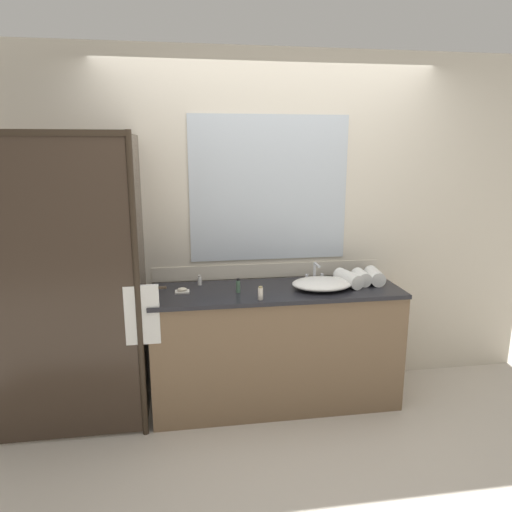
{
  "coord_description": "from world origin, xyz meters",
  "views": [
    {
      "loc": [
        -0.64,
        -3.17,
        1.89
      ],
      "look_at": [
        -0.15,
        0.0,
        1.15
      ],
      "focal_mm": 32.74,
      "sensor_mm": 36.0,
      "label": 1
    }
  ],
  "objects_px": {
    "sink_basin": "(322,284)",
    "faucet": "(315,275)",
    "soap_dish": "(182,291)",
    "rolled_towel_near_edge": "(375,276)",
    "amenity_bottle_shampoo": "(238,286)",
    "rolled_towel_middle": "(361,277)",
    "amenity_bottle_lotion": "(261,293)",
    "amenity_bottle_conditioner": "(200,280)",
    "rolled_towel_far_edge": "(348,279)"
  },
  "relations": [
    {
      "from": "sink_basin",
      "to": "faucet",
      "type": "height_order",
      "value": "faucet"
    },
    {
      "from": "faucet",
      "to": "soap_dish",
      "type": "bearing_deg",
      "value": -172.88
    },
    {
      "from": "soap_dish",
      "to": "rolled_towel_near_edge",
      "type": "xyz_separation_m",
      "value": [
        1.43,
        0.02,
        0.04
      ]
    },
    {
      "from": "sink_basin",
      "to": "faucet",
      "type": "distance_m",
      "value": 0.19
    },
    {
      "from": "amenity_bottle_shampoo",
      "to": "rolled_towel_middle",
      "type": "xyz_separation_m",
      "value": [
        0.93,
        0.07,
        0.0
      ]
    },
    {
      "from": "soap_dish",
      "to": "amenity_bottle_lotion",
      "type": "height_order",
      "value": "amenity_bottle_lotion"
    },
    {
      "from": "soap_dish",
      "to": "rolled_towel_middle",
      "type": "xyz_separation_m",
      "value": [
        1.32,
        0.01,
        0.04
      ]
    },
    {
      "from": "amenity_bottle_conditioner",
      "to": "soap_dish",
      "type": "bearing_deg",
      "value": -127.38
    },
    {
      "from": "rolled_towel_near_edge",
      "to": "sink_basin",
      "type": "bearing_deg",
      "value": -169.43
    },
    {
      "from": "soap_dish",
      "to": "amenity_bottle_conditioner",
      "type": "xyz_separation_m",
      "value": [
        0.13,
        0.17,
        0.02
      ]
    },
    {
      "from": "sink_basin",
      "to": "amenity_bottle_shampoo",
      "type": "relative_size",
      "value": 4.28
    },
    {
      "from": "amenity_bottle_lotion",
      "to": "amenity_bottle_conditioner",
      "type": "bearing_deg",
      "value": 133.94
    },
    {
      "from": "soap_dish",
      "to": "amenity_bottle_conditioner",
      "type": "bearing_deg",
      "value": 52.62
    },
    {
      "from": "sink_basin",
      "to": "amenity_bottle_lotion",
      "type": "distance_m",
      "value": 0.51
    },
    {
      "from": "faucet",
      "to": "soap_dish",
      "type": "height_order",
      "value": "faucet"
    },
    {
      "from": "rolled_towel_far_edge",
      "to": "soap_dish",
      "type": "bearing_deg",
      "value": 179.23
    },
    {
      "from": "sink_basin",
      "to": "faucet",
      "type": "relative_size",
      "value": 2.56
    },
    {
      "from": "soap_dish",
      "to": "amenity_bottle_shampoo",
      "type": "xyz_separation_m",
      "value": [
        0.39,
        -0.06,
        0.03
      ]
    },
    {
      "from": "amenity_bottle_conditioner",
      "to": "rolled_towel_far_edge",
      "type": "bearing_deg",
      "value": -9.69
    },
    {
      "from": "faucet",
      "to": "rolled_towel_middle",
      "type": "distance_m",
      "value": 0.35
    },
    {
      "from": "rolled_towel_near_edge",
      "to": "amenity_bottle_lotion",
      "type": "bearing_deg",
      "value": -164.24
    },
    {
      "from": "amenity_bottle_conditioner",
      "to": "rolled_towel_far_edge",
      "type": "xyz_separation_m",
      "value": [
        1.09,
        -0.19,
        0.02
      ]
    },
    {
      "from": "soap_dish",
      "to": "amenity_bottle_shampoo",
      "type": "relative_size",
      "value": 0.98
    },
    {
      "from": "sink_basin",
      "to": "amenity_bottle_shampoo",
      "type": "bearing_deg",
      "value": 179.84
    },
    {
      "from": "rolled_towel_near_edge",
      "to": "amenity_bottle_conditioner",
      "type": "bearing_deg",
      "value": 173.5
    },
    {
      "from": "faucet",
      "to": "amenity_bottle_conditioner",
      "type": "height_order",
      "value": "faucet"
    },
    {
      "from": "rolled_towel_near_edge",
      "to": "rolled_towel_far_edge",
      "type": "relative_size",
      "value": 0.95
    },
    {
      "from": "amenity_bottle_conditioner",
      "to": "rolled_towel_middle",
      "type": "bearing_deg",
      "value": -7.66
    },
    {
      "from": "sink_basin",
      "to": "rolled_towel_near_edge",
      "type": "distance_m",
      "value": 0.44
    },
    {
      "from": "amenity_bottle_shampoo",
      "to": "soap_dish",
      "type": "bearing_deg",
      "value": 171.37
    },
    {
      "from": "faucet",
      "to": "amenity_bottle_shampoo",
      "type": "relative_size",
      "value": 1.67
    },
    {
      "from": "rolled_towel_middle",
      "to": "rolled_towel_far_edge",
      "type": "height_order",
      "value": "rolled_towel_far_edge"
    },
    {
      "from": "sink_basin",
      "to": "rolled_towel_far_edge",
      "type": "relative_size",
      "value": 1.73
    },
    {
      "from": "faucet",
      "to": "soap_dish",
      "type": "xyz_separation_m",
      "value": [
        -1.0,
        -0.12,
        -0.04
      ]
    },
    {
      "from": "faucet",
      "to": "rolled_towel_middle",
      "type": "height_order",
      "value": "faucet"
    },
    {
      "from": "soap_dish",
      "to": "amenity_bottle_shampoo",
      "type": "distance_m",
      "value": 0.4
    },
    {
      "from": "soap_dish",
      "to": "rolled_towel_near_edge",
      "type": "relative_size",
      "value": 0.42
    },
    {
      "from": "rolled_towel_near_edge",
      "to": "rolled_towel_middle",
      "type": "distance_m",
      "value": 0.11
    },
    {
      "from": "rolled_towel_far_edge",
      "to": "rolled_towel_middle",
      "type": "bearing_deg",
      "value": 12.63
    },
    {
      "from": "sink_basin",
      "to": "rolled_towel_middle",
      "type": "distance_m",
      "value": 0.33
    },
    {
      "from": "amenity_bottle_conditioner",
      "to": "sink_basin",
      "type": "bearing_deg",
      "value": -14.8
    },
    {
      "from": "faucet",
      "to": "amenity_bottle_lotion",
      "type": "height_order",
      "value": "faucet"
    },
    {
      "from": "amenity_bottle_lotion",
      "to": "rolled_towel_far_edge",
      "type": "bearing_deg",
      "value": 17.69
    },
    {
      "from": "sink_basin",
      "to": "amenity_bottle_shampoo",
      "type": "xyz_separation_m",
      "value": [
        -0.61,
        0.0,
        0.01
      ]
    },
    {
      "from": "faucet",
      "to": "rolled_towel_near_edge",
      "type": "distance_m",
      "value": 0.45
    },
    {
      "from": "faucet",
      "to": "rolled_towel_far_edge",
      "type": "relative_size",
      "value": 0.68
    },
    {
      "from": "sink_basin",
      "to": "amenity_bottle_conditioner",
      "type": "distance_m",
      "value": 0.9
    },
    {
      "from": "amenity_bottle_shampoo",
      "to": "amenity_bottle_lotion",
      "type": "distance_m",
      "value": 0.22
    },
    {
      "from": "amenity_bottle_shampoo",
      "to": "amenity_bottle_lotion",
      "type": "bearing_deg",
      "value": -53.86
    },
    {
      "from": "soap_dish",
      "to": "amenity_bottle_conditioner",
      "type": "distance_m",
      "value": 0.21
    }
  ]
}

